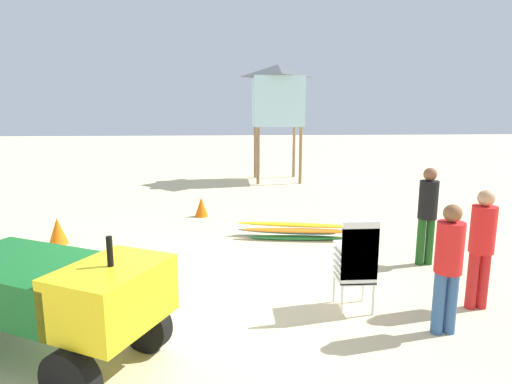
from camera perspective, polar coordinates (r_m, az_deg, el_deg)
name	(u,v)px	position (r m, az deg, el deg)	size (l,w,h in m)	color
ground	(193,299)	(6.44, -8.41, -13.93)	(80.00, 80.00, 0.00)	beige
utility_cart	(53,293)	(5.13, -25.40, -12.01)	(2.81, 2.22, 1.50)	#146023
stacked_plastic_chairs	(357,259)	(5.89, 13.25, -8.68)	(0.48, 0.48, 1.29)	white
surfboard_pile	(294,231)	(9.15, 5.13, -5.16)	(2.58, 0.90, 0.32)	green
lifeguard_near_left	(448,261)	(5.64, 24.21, -8.38)	(0.32, 0.32, 1.61)	#33598C
lifeguard_near_center	(428,210)	(7.98, 21.84, -2.18)	(0.32, 0.32, 1.72)	#194C19
lifeguard_near_right	(482,242)	(6.52, 27.80, -5.86)	(0.32, 0.32, 1.66)	red
lifeguard_tower	(277,96)	(16.40, 2.87, 12.68)	(1.98, 1.98, 4.33)	olive
traffic_cone_near	(58,231)	(9.61, -24.85, -4.71)	(0.38, 0.38, 0.55)	orange
traffic_cone_far	(201,207)	(11.04, -7.27, -1.98)	(0.35, 0.35, 0.50)	orange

